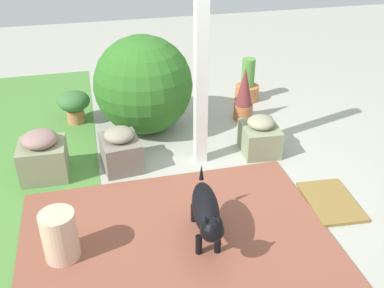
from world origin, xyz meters
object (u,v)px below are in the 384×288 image
object	(u,v)px
stone_planter_far	(43,156)
ceramic_urn	(60,237)
terracotta_pot_broad	(74,104)
porch_pillar	(201,64)
terracotta_pot_tall	(247,85)
round_shrub	(143,85)
stone_planter_mid	(121,150)
stone_planter_nearest	(260,136)
terracotta_pot_spiky	(244,95)
dog	(206,212)
doormat	(331,201)

from	to	relation	value
stone_planter_far	ceramic_urn	bearing A→B (deg)	-171.53
terracotta_pot_broad	porch_pillar	bearing A→B (deg)	-133.39
porch_pillar	terracotta_pot_tall	distance (m)	1.78
ceramic_urn	round_shrub	bearing A→B (deg)	-25.50
stone_planter_mid	round_shrub	world-z (taller)	round_shrub
stone_planter_nearest	terracotta_pot_tall	world-z (taller)	terracotta_pot_tall
stone_planter_far	terracotta_pot_spiky	xyz separation A→B (m)	(0.69, -2.21, 0.09)
dog	ceramic_urn	xyz separation A→B (m)	(0.09, 1.07, -0.09)
terracotta_pot_tall	ceramic_urn	distance (m)	3.27
round_shrub	terracotta_pot_broad	distance (m)	0.89
stone_planter_mid	doormat	bearing A→B (deg)	-120.53
round_shrub	terracotta_pot_broad	size ratio (longest dim) A/B	2.83
ceramic_urn	stone_planter_mid	bearing A→B (deg)	-25.63
terracotta_pot_broad	doormat	world-z (taller)	terracotta_pot_broad
stone_planter_mid	round_shrub	bearing A→B (deg)	-25.31
stone_planter_far	terracotta_pot_spiky	distance (m)	2.32
terracotta_pot_broad	dog	size ratio (longest dim) A/B	0.51
porch_pillar	stone_planter_far	distance (m)	1.69
stone_planter_nearest	ceramic_urn	distance (m)	2.25
stone_planter_nearest	terracotta_pot_tall	distance (m)	1.29
round_shrub	stone_planter_mid	bearing A→B (deg)	154.69
terracotta_pot_broad	dog	bearing A→B (deg)	-157.65
round_shrub	porch_pillar	bearing A→B (deg)	-151.04
doormat	round_shrub	bearing A→B (deg)	38.24
terracotta_pot_tall	dog	world-z (taller)	terracotta_pot_tall
stone_planter_mid	terracotta_pot_broad	bearing A→B (deg)	21.35
round_shrub	doormat	size ratio (longest dim) A/B	1.78
stone_planter_far	terracotta_pot_spiky	size ratio (longest dim) A/B	0.73
porch_pillar	round_shrub	xyz separation A→B (m)	(0.79, 0.44, -0.48)
dog	ceramic_urn	size ratio (longest dim) A/B	1.82
stone_planter_nearest	round_shrub	distance (m)	1.37
stone_planter_mid	doormat	xyz separation A→B (m)	(-1.01, -1.72, -0.18)
doormat	stone_planter_far	bearing A→B (deg)	67.35
stone_planter_far	dog	distance (m)	1.75
stone_planter_nearest	terracotta_pot_tall	size ratio (longest dim) A/B	0.83
porch_pillar	ceramic_urn	bearing A→B (deg)	129.15
round_shrub	terracotta_pot_spiky	xyz separation A→B (m)	(-0.03, -1.15, -0.22)
terracotta_pot_tall	terracotta_pot_broad	bearing A→B (deg)	93.57
terracotta_pot_spiky	terracotta_pot_tall	bearing A→B (deg)	-24.28
stone_planter_far	porch_pillar	bearing A→B (deg)	-92.37
stone_planter_nearest	round_shrub	size ratio (longest dim) A/B	0.42
stone_planter_nearest	doormat	xyz separation A→B (m)	(-0.97, -0.30, -0.16)
stone_planter_nearest	doormat	distance (m)	1.03
round_shrub	terracotta_pot_tall	xyz separation A→B (m)	(0.48, -1.39, -0.34)
stone_planter_nearest	stone_planter_mid	bearing A→B (deg)	88.30
terracotta_pot_broad	ceramic_urn	bearing A→B (deg)	176.74
terracotta_pot_spiky	terracotta_pot_broad	xyz separation A→B (m)	(0.38, 1.92, -0.08)
stone_planter_mid	terracotta_pot_tall	xyz separation A→B (m)	(1.21, -1.73, 0.00)
porch_pillar	terracotta_pot_spiky	bearing A→B (deg)	-43.58
porch_pillar	ceramic_urn	distance (m)	1.89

